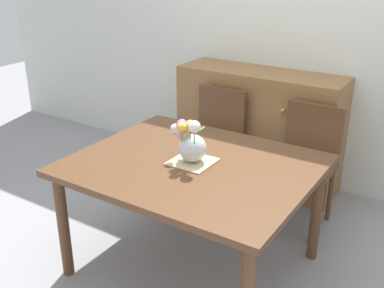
{
  "coord_description": "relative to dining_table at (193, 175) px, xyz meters",
  "views": [
    {
      "loc": [
        1.34,
        -2.1,
        1.9
      ],
      "look_at": [
        -0.01,
        -0.0,
        0.86
      ],
      "focal_mm": 43.02,
      "sensor_mm": 36.0,
      "label": 1
    }
  ],
  "objects": [
    {
      "name": "chair_right",
      "position": [
        0.39,
        0.92,
        -0.14
      ],
      "size": [
        0.42,
        0.42,
        0.9
      ],
      "rotation": [
        0.0,
        0.0,
        3.14
      ],
      "color": "brown",
      "rests_on": "ground_plane"
    },
    {
      "name": "ground_plane",
      "position": [
        0.0,
        0.0,
        -0.66
      ],
      "size": [
        12.0,
        12.0,
        0.0
      ],
      "primitive_type": "plane",
      "color": "#939399"
    },
    {
      "name": "placemat",
      "position": [
        -0.01,
        -0.0,
        0.09
      ],
      "size": [
        0.25,
        0.25,
        0.01
      ],
      "primitive_type": "cube",
      "color": "#CCB789",
      "rests_on": "dining_table"
    },
    {
      "name": "dining_table",
      "position": [
        0.0,
        0.0,
        0.0
      ],
      "size": [
        1.41,
        1.17,
        0.74
      ],
      "color": "brown",
      "rests_on": "ground_plane"
    },
    {
      "name": "flower_vase",
      "position": [
        -0.01,
        -0.01,
        0.21
      ],
      "size": [
        0.23,
        0.25,
        0.29
      ],
      "color": "silver",
      "rests_on": "placemat"
    },
    {
      "name": "chair_left",
      "position": [
        -0.39,
        0.92,
        -0.14
      ],
      "size": [
        0.42,
        0.42,
        0.9
      ],
      "rotation": [
        0.0,
        0.0,
        3.14
      ],
      "color": "brown",
      "rests_on": "ground_plane"
    },
    {
      "name": "dresser",
      "position": [
        -0.19,
        1.33,
        -0.16
      ],
      "size": [
        1.4,
        0.47,
        1.0
      ],
      "color": "olive",
      "rests_on": "ground_plane"
    },
    {
      "name": "back_wall",
      "position": [
        0.0,
        1.6,
        0.74
      ],
      "size": [
        7.0,
        0.1,
        2.8
      ],
      "primitive_type": "cube",
      "color": "silver",
      "rests_on": "ground_plane"
    }
  ]
}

